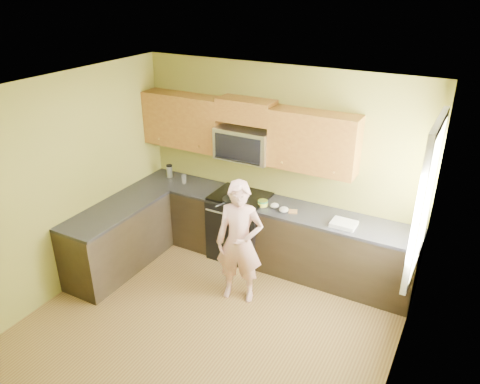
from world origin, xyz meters
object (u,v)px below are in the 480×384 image
Objects in this scene: woman at (239,243)px; travel_mug at (170,177)px; stove at (240,225)px; frying_pan at (233,203)px; microwave at (245,158)px; butter_tub at (263,206)px.

woman is 1.99m from travel_mug.
frying_pan is at bearing -85.72° from stove.
microwave is 1.27m from woman.
butter_tub reaches higher than stove.
frying_pan is at bearing -156.25° from butter_tub.
stove is 0.59m from butter_tub.
microwave is at bearing 99.71° from woman.
travel_mug reaches higher than frying_pan.
microwave is at bearing 113.60° from frying_pan.
travel_mug reaches higher than butter_tub.
woman is 0.79m from butter_tub.
butter_tub is (0.39, -0.08, 0.45)m from stove.
woman reaches higher than stove.
woman reaches higher than travel_mug.
frying_pan is at bearing 110.38° from woman.
travel_mug is (-1.27, 0.11, 0.45)m from stove.
woman is at bearing -33.71° from frying_pan.
travel_mug is (-1.29, 0.36, -0.03)m from frying_pan.
microwave is at bearing 0.58° from travel_mug.
frying_pan is at bearing -87.16° from microwave.
woman is 0.77m from frying_pan.
butter_tub is (0.37, 0.16, -0.03)m from frying_pan.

